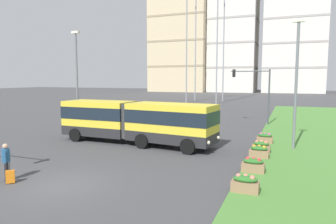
% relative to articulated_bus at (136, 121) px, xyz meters
% --- Properties ---
extents(ground_plane, '(260.00, 260.00, 0.00)m').
position_rel_articulated_bus_xyz_m(ground_plane, '(1.08, -8.98, -1.65)').
color(ground_plane, '#424244').
extents(articulated_bus, '(11.94, 3.44, 3.00)m').
position_rel_articulated_bus_xyz_m(articulated_bus, '(0.00, 0.00, 0.00)').
color(articulated_bus, yellow).
rests_on(articulated_bus, ground).
extents(car_white_van, '(4.59, 2.47, 1.58)m').
position_rel_articulated_bus_xyz_m(car_white_van, '(-4.96, 16.56, -0.90)').
color(car_white_van, silver).
rests_on(car_white_van, ground).
extents(pedestrian_crossing, '(0.44, 0.44, 1.74)m').
position_rel_articulated_bus_xyz_m(pedestrian_crossing, '(-1.71, -9.44, -0.65)').
color(pedestrian_crossing, black).
rests_on(pedestrian_crossing, ground).
extents(rolling_suitcase, '(0.42, 0.42, 0.97)m').
position_rel_articulated_bus_xyz_m(rolling_suitcase, '(-1.26, -9.64, -1.34)').
color(rolling_suitcase, orange).
rests_on(rolling_suitcase, ground).
extents(flower_planter_0, '(1.10, 0.56, 0.74)m').
position_rel_articulated_bus_xyz_m(flower_planter_0, '(8.70, -6.98, -1.23)').
color(flower_planter_0, '#937051').
rests_on(flower_planter_0, grass_median).
extents(flower_planter_1, '(1.10, 0.56, 0.74)m').
position_rel_articulated_bus_xyz_m(flower_planter_1, '(8.70, -4.09, -1.23)').
color(flower_planter_1, '#937051').
rests_on(flower_planter_1, grass_median).
extents(flower_planter_2, '(1.10, 0.56, 0.74)m').
position_rel_articulated_bus_xyz_m(flower_planter_2, '(8.70, -1.05, -1.23)').
color(flower_planter_2, '#937051').
rests_on(flower_planter_2, grass_median).
extents(flower_planter_3, '(1.10, 0.56, 0.74)m').
position_rel_articulated_bus_xyz_m(flower_planter_3, '(8.70, 0.35, -1.23)').
color(flower_planter_3, '#937051').
rests_on(flower_planter_3, grass_median).
extents(flower_planter_4, '(1.10, 0.56, 0.74)m').
position_rel_articulated_bus_xyz_m(flower_planter_4, '(8.70, 3.40, -1.23)').
color(flower_planter_4, '#937051').
rests_on(flower_planter_4, grass_median).
extents(traffic_light_far_right, '(3.94, 0.28, 5.68)m').
position_rel_articulated_bus_xyz_m(traffic_light_far_right, '(6.98, 13.02, 2.28)').
color(traffic_light_far_right, '#474C51').
rests_on(traffic_light_far_right, ground).
extents(streetlight_left, '(0.70, 0.28, 8.85)m').
position_rel_articulated_bus_xyz_m(streetlight_left, '(-7.42, 2.93, 3.21)').
color(streetlight_left, slate).
rests_on(streetlight_left, ground).
extents(streetlight_median, '(0.70, 0.28, 8.46)m').
position_rel_articulated_bus_xyz_m(streetlight_median, '(10.60, 2.06, 3.01)').
color(streetlight_median, slate).
rests_on(streetlight_median, ground).
extents(apartment_tower_west, '(21.72, 18.80, 54.50)m').
position_rel_articulated_bus_xyz_m(apartment_tower_west, '(-28.92, 93.51, 25.62)').
color(apartment_tower_west, beige).
rests_on(apartment_tower_west, ground).
extents(apartment_tower_westcentre, '(16.77, 15.34, 50.93)m').
position_rel_articulated_bus_xyz_m(apartment_tower_westcentre, '(-9.69, 95.05, 23.84)').
color(apartment_tower_westcentre, silver).
rests_on(apartment_tower_westcentre, ground).
extents(apartment_tower_centre, '(20.09, 16.70, 40.70)m').
position_rel_articulated_bus_xyz_m(apartment_tower_centre, '(11.02, 97.36, 18.72)').
color(apartment_tower_centre, silver).
rests_on(apartment_tower_centre, ground).
extents(transmission_pylon, '(9.00, 6.24, 34.25)m').
position_rel_articulated_bus_xyz_m(transmission_pylon, '(-5.73, 40.70, 16.92)').
color(transmission_pylon, gray).
rests_on(transmission_pylon, ground).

